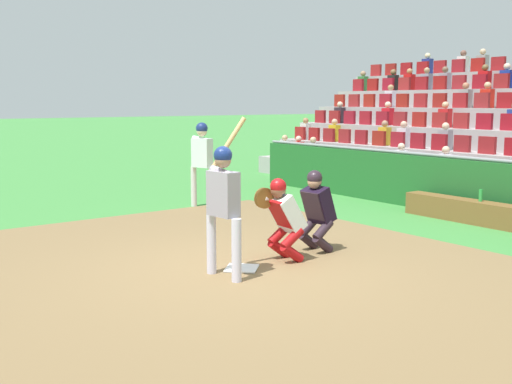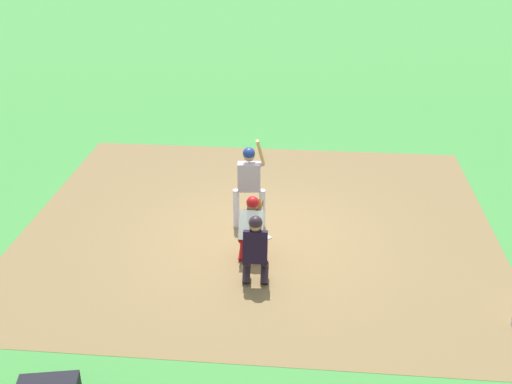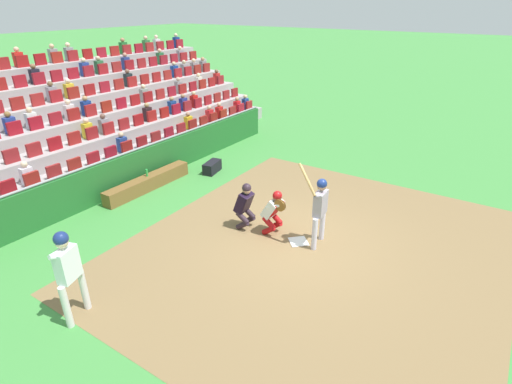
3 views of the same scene
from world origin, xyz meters
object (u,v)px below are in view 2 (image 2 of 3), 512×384
Objects in this scene: home_plate_marker at (257,237)px; home_plate_umpire at (255,247)px; batter_at_plate at (250,179)px; catcher_crouching at (252,225)px.

home_plate_marker is 1.68m from home_plate_umpire.
home_plate_marker is 0.34× the size of home_plate_umpire.
batter_at_plate reaches higher than catcher_crouching.
home_plate_umpire is (0.14, -0.79, 0.01)m from catcher_crouching.
catcher_crouching is at bearing -80.82° from batter_at_plate.
catcher_crouching is at bearing -89.86° from home_plate_marker.
home_plate_marker is 1.17m from batter_at_plate.
batter_at_plate is 2.01m from home_plate_umpire.
batter_at_plate is at bearing 99.64° from home_plate_umpire.
catcher_crouching is 0.80m from home_plate_umpire.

